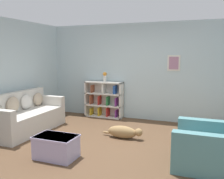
# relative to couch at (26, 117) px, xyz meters

# --- Properties ---
(ground_plane) EXTENTS (14.00, 14.00, 0.00)m
(ground_plane) POSITION_rel_couch_xyz_m (2.05, -0.16, -0.34)
(ground_plane) COLOR brown
(wall_back) EXTENTS (5.60, 0.13, 2.60)m
(wall_back) POSITION_rel_couch_xyz_m (2.05, 2.09, 0.96)
(wall_back) COLOR silver
(wall_back) RESTS_ON ground_plane
(wall_left) EXTENTS (0.13, 5.00, 2.60)m
(wall_left) POSITION_rel_couch_xyz_m (-0.50, -0.16, 0.96)
(wall_left) COLOR silver
(wall_left) RESTS_ON ground_plane
(couch) EXTENTS (0.81, 1.90, 0.90)m
(couch) POSITION_rel_couch_xyz_m (0.00, 0.00, 0.00)
(couch) COLOR beige
(couch) RESTS_ON ground_plane
(bookshelf) EXTENTS (1.10, 0.28, 1.01)m
(bookshelf) POSITION_rel_couch_xyz_m (1.16, 1.90, 0.15)
(bookshelf) COLOR silver
(bookshelf) RESTS_ON ground_plane
(recliner_chair) EXTENTS (1.01, 1.02, 0.99)m
(recliner_chair) POSITION_rel_couch_xyz_m (4.00, -0.43, -0.00)
(recliner_chair) COLOR slate
(recliner_chair) RESTS_ON ground_plane
(coffee_table) EXTENTS (0.72, 0.47, 0.39)m
(coffee_table) POSITION_rel_couch_xyz_m (1.52, -1.04, -0.13)
(coffee_table) COLOR #ADA3CC
(coffee_table) RESTS_ON ground_plane
(dog) EXTENTS (0.91, 0.24, 0.27)m
(dog) POSITION_rel_couch_xyz_m (2.27, 0.35, -0.21)
(dog) COLOR #9E7A4C
(dog) RESTS_ON ground_plane
(vase) EXTENTS (0.11, 0.11, 0.27)m
(vase) POSITION_rel_couch_xyz_m (1.19, 1.88, 0.82)
(vase) COLOR silver
(vase) RESTS_ON bookshelf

